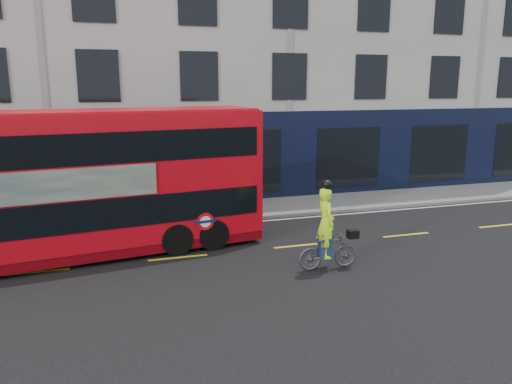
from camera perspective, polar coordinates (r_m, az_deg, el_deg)
name	(u,v)px	position (r m, az deg, el deg)	size (l,w,h in m)	color
ground	(29,293)	(14.14, -24.49, -10.42)	(120.00, 120.00, 0.00)	black
pavement	(52,223)	(20.26, -22.27, -3.34)	(60.00, 3.00, 0.12)	gray
kerb	(48,235)	(18.82, -22.65, -4.51)	(60.00, 0.12, 0.13)	slate
building_terrace	(51,33)	(26.12, -22.40, 16.43)	(50.00, 10.07, 15.00)	beige
road_edge_line	(48,239)	(18.55, -22.72, -4.95)	(58.00, 0.10, 0.01)	silver
lane_dashes	(36,272)	(15.53, -23.81, -8.33)	(58.00, 0.12, 0.01)	yellow
bus	(82,183)	(15.84, -19.27, 0.97)	(11.22, 3.95, 4.43)	red
cyclist	(327,239)	(14.30, 8.16, -5.31)	(1.79, 0.74, 2.61)	#4B4D50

